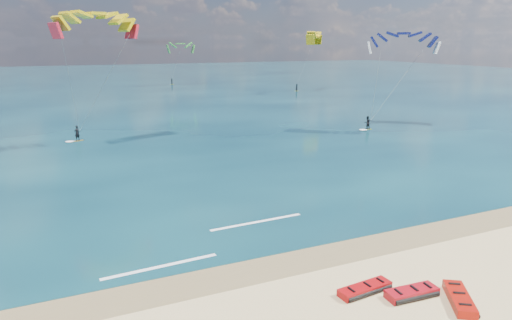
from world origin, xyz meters
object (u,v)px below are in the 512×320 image
Objects in this scene: packed_kite_right at (459,303)px; kitesurfer_main at (86,72)px; kitesurfer_far at (388,70)px; packed_kite_left at (365,292)px; packed_kite_mid at (411,296)px.

packed_kite_right is 38.23m from kitesurfer_main.
kitesurfer_far reaches higher than packed_kite_right.
packed_kite_right is 0.21× the size of kitesurfer_far.
kitesurfer_far is (32.09, -5.32, -0.31)m from kitesurfer_main.
packed_kite_right is at bearing -94.86° from kitesurfer_main.
packed_kite_left is 0.18× the size of kitesurfer_main.
kitesurfer_far reaches higher than packed_kite_mid.
packed_kite_right is (2.97, -2.17, 0.00)m from packed_kite_left.
packed_kite_mid is at bearing 84.25° from packed_kite_right.
kitesurfer_main is at bearing 49.42° from packed_kite_right.
kitesurfer_main is 32.52m from kitesurfer_far.
packed_kite_mid is 37.79m from kitesurfer_far.
kitesurfer_far is (24.14, 28.42, 7.00)m from packed_kite_left.
packed_kite_mid is 0.17× the size of kitesurfer_main.
packed_kite_right reaches higher than packed_kite_mid.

